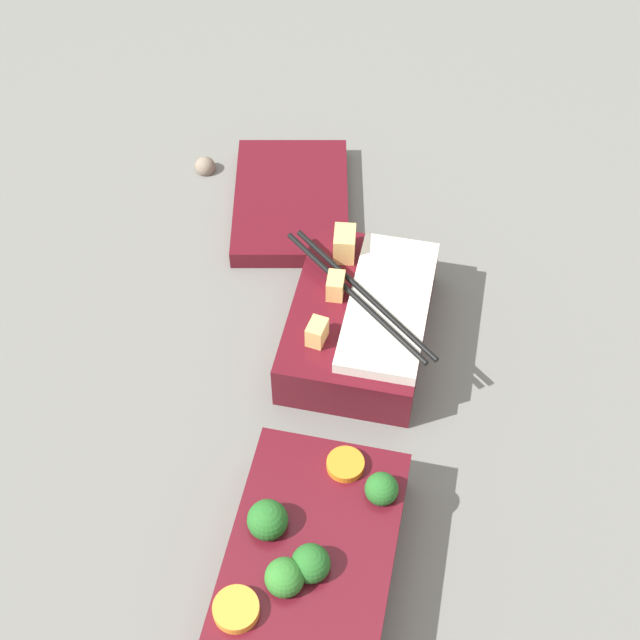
{
  "coord_description": "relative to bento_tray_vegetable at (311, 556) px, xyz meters",
  "views": [
    {
      "loc": [
        -0.42,
        -0.08,
        0.66
      ],
      "look_at": [
        0.08,
        0.03,
        0.05
      ],
      "focal_mm": 50.0,
      "sensor_mm": 36.0,
      "label": 1
    }
  ],
  "objects": [
    {
      "name": "bento_tray_rice",
      "position": [
        0.24,
        0.0,
        0.0
      ],
      "size": [
        0.18,
        0.16,
        0.08
      ],
      "color": "#510F19",
      "rests_on": "ground_plane"
    },
    {
      "name": "pebble_0",
      "position": [
        0.44,
        0.22,
        -0.02
      ],
      "size": [
        0.02,
        0.02,
        0.02
      ],
      "primitive_type": "sphere",
      "color": "#7A6B5B",
      "rests_on": "ground_plane"
    },
    {
      "name": "bento_lid",
      "position": [
        0.4,
        0.11,
        -0.02
      ],
      "size": [
        0.2,
        0.15,
        0.02
      ],
      "primitive_type": "cube",
      "rotation": [
        0.0,
        0.0,
        0.21
      ],
      "color": "#510F19",
      "rests_on": "ground_plane"
    },
    {
      "name": "ground_plane",
      "position": [
        0.14,
        0.01,
        -0.03
      ],
      "size": [
        3.0,
        3.0,
        0.0
      ],
      "primitive_type": "plane",
      "color": "slate"
    },
    {
      "name": "bento_tray_vegetable",
      "position": [
        0.0,
        0.0,
        0.0
      ],
      "size": [
        0.18,
        0.12,
        0.07
      ],
      "color": "#510F19",
      "rests_on": "ground_plane"
    }
  ]
}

